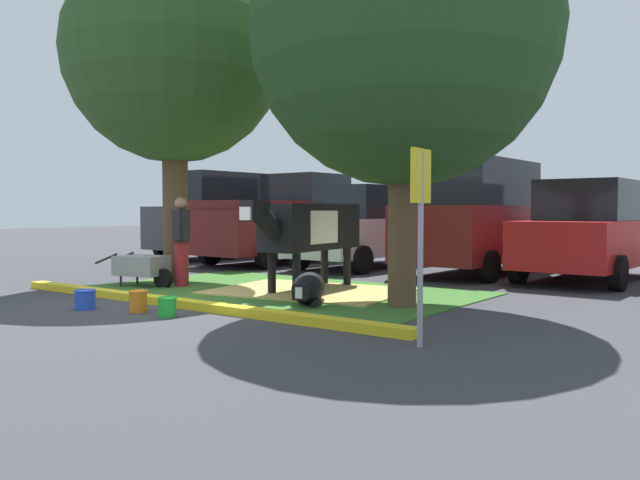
% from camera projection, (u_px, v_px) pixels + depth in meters
% --- Properties ---
extents(ground_plane, '(80.00, 80.00, 0.00)m').
position_uv_depth(ground_plane, '(145.00, 306.00, 9.63)').
color(ground_plane, '#38383D').
extents(grass_island, '(6.65, 4.19, 0.02)m').
position_uv_depth(grass_island, '(279.00, 291.00, 11.30)').
color(grass_island, '#386B28').
rests_on(grass_island, ground).
extents(curb_yellow, '(7.85, 0.24, 0.12)m').
position_uv_depth(curb_yellow, '(180.00, 303.00, 9.50)').
color(curb_yellow, yellow).
rests_on(curb_yellow, ground).
extents(hay_bedding, '(3.52, 2.85, 0.04)m').
position_uv_depth(hay_bedding, '(310.00, 291.00, 11.16)').
color(hay_bedding, tan).
rests_on(hay_bedding, ground).
extents(shade_tree_left, '(4.27, 4.27, 6.63)m').
position_uv_depth(shade_tree_left, '(174.00, 55.00, 12.61)').
color(shade_tree_left, brown).
rests_on(shade_tree_left, ground).
extents(shade_tree_right, '(4.47, 4.47, 6.23)m').
position_uv_depth(shade_tree_right, '(403.00, 32.00, 9.28)').
color(shade_tree_right, brown).
rests_on(shade_tree_right, ground).
extents(cow_holstein, '(0.94, 3.13, 1.58)m').
position_uv_depth(cow_holstein, '(308.00, 228.00, 11.24)').
color(cow_holstein, black).
rests_on(cow_holstein, ground).
extents(calf_lying, '(0.93, 1.30, 0.48)m').
position_uv_depth(calf_lying, '(308.00, 288.00, 9.80)').
color(calf_lying, black).
rests_on(calf_lying, ground).
extents(person_handler, '(0.35, 0.45, 1.66)m').
position_uv_depth(person_handler, '(181.00, 239.00, 11.93)').
color(person_handler, maroon).
rests_on(person_handler, ground).
extents(wheelbarrow, '(1.62, 0.80, 0.63)m').
position_uv_depth(wheelbarrow, '(143.00, 266.00, 11.95)').
color(wheelbarrow, gray).
rests_on(wheelbarrow, ground).
extents(parking_sign, '(0.08, 0.44, 2.06)m').
position_uv_depth(parking_sign, '(421.00, 208.00, 6.67)').
color(parking_sign, '#99999E').
rests_on(parking_sign, ground).
extents(bucket_blue, '(0.32, 0.32, 0.28)m').
position_uv_depth(bucket_blue, '(85.00, 299.00, 9.29)').
color(bucket_blue, blue).
rests_on(bucket_blue, ground).
extents(bucket_orange, '(0.27, 0.27, 0.31)m').
position_uv_depth(bucket_orange, '(138.00, 301.00, 9.02)').
color(bucket_orange, orange).
rests_on(bucket_orange, ground).
extents(bucket_green, '(0.27, 0.27, 0.27)m').
position_uv_depth(bucket_green, '(167.00, 306.00, 8.62)').
color(bucket_green, green).
rests_on(bucket_green, ground).
extents(suv_dark_grey, '(2.20, 4.64, 2.52)m').
position_uv_depth(suv_dark_grey, '(224.00, 215.00, 19.29)').
color(suv_dark_grey, '#3D3D42').
rests_on(suv_dark_grey, ground).
extents(pickup_truck_maroon, '(2.32, 5.45, 2.42)m').
position_uv_depth(pickup_truck_maroon, '(286.00, 221.00, 17.49)').
color(pickup_truck_maroon, maroon).
rests_on(pickup_truck_maroon, ground).
extents(hatchback_white, '(2.10, 4.44, 2.02)m').
position_uv_depth(hatchback_white, '(364.00, 228.00, 15.95)').
color(hatchback_white, silver).
rests_on(hatchback_white, ground).
extents(suv_black, '(2.20, 4.64, 2.52)m').
position_uv_depth(suv_black, '(477.00, 217.00, 14.36)').
color(suv_black, maroon).
rests_on(suv_black, ground).
extents(sedan_red, '(2.10, 4.44, 2.02)m').
position_uv_depth(sedan_red, '(589.00, 232.00, 13.00)').
color(sedan_red, red).
rests_on(sedan_red, ground).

